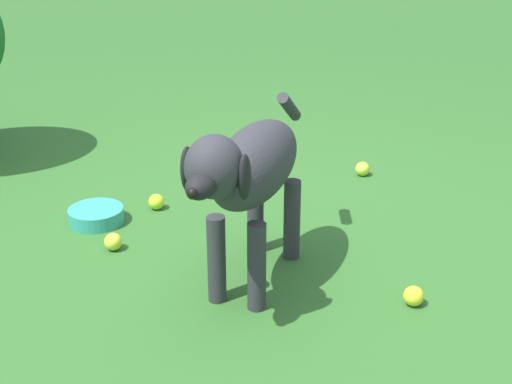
{
  "coord_description": "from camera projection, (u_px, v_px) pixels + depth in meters",
  "views": [
    {
      "loc": [
        0.13,
        2.17,
        1.24
      ],
      "look_at": [
        -0.14,
        0.07,
        0.32
      ],
      "focal_mm": 49.68,
      "sensor_mm": 36.0,
      "label": 1
    }
  ],
  "objects": [
    {
      "name": "ground",
      "position": [
        213.0,
        270.0,
        2.49
      ],
      "size": [
        14.0,
        14.0,
        0.0
      ],
      "primitive_type": "plane",
      "color": "#2D6026"
    },
    {
      "name": "dog",
      "position": [
        250.0,
        172.0,
        2.23
      ],
      "size": [
        0.49,
        0.83,
        0.62
      ],
      "rotation": [
        0.0,
        0.0,
        1.09
      ],
      "color": "#2D2D33",
      "rests_on": "ground"
    },
    {
      "name": "tennis_ball_0",
      "position": [
        113.0,
        242.0,
        2.61
      ],
      "size": [
        0.07,
        0.07,
        0.07
      ],
      "primitive_type": "sphere",
      "color": "#CCDA36",
      "rests_on": "ground"
    },
    {
      "name": "tennis_ball_1",
      "position": [
        414.0,
        296.0,
        2.27
      ],
      "size": [
        0.07,
        0.07,
        0.07
      ],
      "primitive_type": "sphere",
      "color": "yellow",
      "rests_on": "ground"
    },
    {
      "name": "tennis_ball_3",
      "position": [
        363.0,
        169.0,
        3.28
      ],
      "size": [
        0.07,
        0.07,
        0.07
      ],
      "primitive_type": "sphere",
      "color": "#C5DA3B",
      "rests_on": "ground"
    },
    {
      "name": "tennis_ball_4",
      "position": [
        156.0,
        202.0,
        2.94
      ],
      "size": [
        0.07,
        0.07,
        0.07
      ],
      "primitive_type": "sphere",
      "color": "#BFE329",
      "rests_on": "ground"
    },
    {
      "name": "water_bowl",
      "position": [
        96.0,
        215.0,
        2.82
      ],
      "size": [
        0.22,
        0.22,
        0.06
      ],
      "primitive_type": "cylinder",
      "color": "teal",
      "rests_on": "ground"
    }
  ]
}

